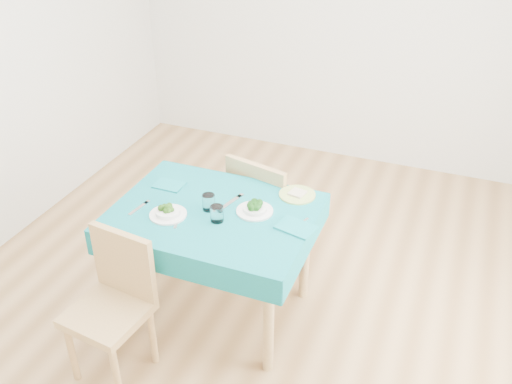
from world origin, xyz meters
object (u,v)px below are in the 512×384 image
at_px(bowl_far, 255,207).
at_px(chair_near, 106,305).
at_px(table, 216,263).
at_px(side_plate, 297,195).
at_px(bowl_near, 168,211).
at_px(chair_far, 273,190).

bearing_deg(bowl_far, chair_near, -126.81).
xyz_separation_m(table, side_plate, (0.40, 0.34, 0.38)).
relative_size(bowl_near, side_plate, 0.97).
distance_m(bowl_near, side_plate, 0.78).
bearing_deg(chair_far, chair_near, 84.74).
bearing_deg(chair_near, chair_far, 77.92).
bearing_deg(table, side_plate, 40.85).
distance_m(chair_near, side_plate, 1.26).
xyz_separation_m(chair_far, bowl_far, (0.10, -0.58, 0.23)).
distance_m(bowl_far, side_plate, 0.31).
height_order(bowl_near, bowl_far, same).
relative_size(table, bowl_near, 5.35).
bearing_deg(side_plate, table, -139.15).
relative_size(chair_far, bowl_far, 5.27).
xyz_separation_m(chair_near, chair_far, (0.46, 1.32, 0.08)).
distance_m(table, side_plate, 0.65).
bearing_deg(chair_near, table, 70.48).
distance_m(chair_far, bowl_near, 0.90).
distance_m(table, chair_far, 0.69).
bearing_deg(bowl_near, chair_far, 66.32).
bearing_deg(table, bowl_far, 19.81).
relative_size(chair_near, side_plate, 4.42).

